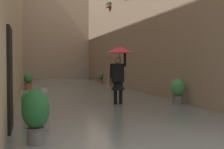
{
  "coord_description": "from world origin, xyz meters",
  "views": [
    {
      "loc": [
        2.39,
        4.4,
        1.48
      ],
      "look_at": [
        -0.21,
        -5.69,
        1.09
      ],
      "focal_mm": 52.14,
      "sensor_mm": 36.0,
      "label": 1
    }
  ],
  "objects_px": {
    "potted_plant_far_right": "(29,104)",
    "potted_plant_mid_right": "(28,81)",
    "mooring_bollard": "(43,111)",
    "potted_plant_mid_left": "(114,80)",
    "potted_plant_near_left": "(178,90)",
    "potted_plant_far_left": "(101,79)",
    "potted_plant_near_right": "(36,114)",
    "person_wading": "(119,64)"
  },
  "relations": [
    {
      "from": "potted_plant_near_right",
      "to": "potted_plant_mid_left",
      "type": "bearing_deg",
      "value": -110.65
    },
    {
      "from": "potted_plant_near_right",
      "to": "mooring_bollard",
      "type": "height_order",
      "value": "potted_plant_near_right"
    },
    {
      "from": "potted_plant_mid_left",
      "to": "potted_plant_far_left",
      "type": "xyz_separation_m",
      "value": [
        0.13,
        -2.95,
        -0.04
      ]
    },
    {
      "from": "potted_plant_far_left",
      "to": "mooring_bollard",
      "type": "xyz_separation_m",
      "value": [
        4.39,
        14.24,
        0.09
      ]
    },
    {
      "from": "potted_plant_near_right",
      "to": "mooring_bollard",
      "type": "relative_size",
      "value": 1.06
    },
    {
      "from": "potted_plant_near_left",
      "to": "potted_plant_mid_left",
      "type": "height_order",
      "value": "potted_plant_near_left"
    },
    {
      "from": "mooring_bollard",
      "to": "person_wading",
      "type": "bearing_deg",
      "value": -126.13
    },
    {
      "from": "potted_plant_far_right",
      "to": "potted_plant_mid_left",
      "type": "relative_size",
      "value": 0.9
    },
    {
      "from": "potted_plant_far_left",
      "to": "potted_plant_near_right",
      "type": "relative_size",
      "value": 0.73
    },
    {
      "from": "potted_plant_mid_left",
      "to": "potted_plant_near_right",
      "type": "bearing_deg",
      "value": 69.35
    },
    {
      "from": "potted_plant_far_left",
      "to": "potted_plant_mid_right",
      "type": "xyz_separation_m",
      "value": [
        4.69,
        3.39,
        0.1
      ]
    },
    {
      "from": "person_wading",
      "to": "potted_plant_mid_left",
      "type": "xyz_separation_m",
      "value": [
        -1.86,
        -7.65,
        -0.98
      ]
    },
    {
      "from": "potted_plant_far_left",
      "to": "potted_plant_mid_right",
      "type": "distance_m",
      "value": 5.78
    },
    {
      "from": "person_wading",
      "to": "potted_plant_far_right",
      "type": "xyz_separation_m",
      "value": [
        2.93,
        1.92,
        -1.0
      ]
    },
    {
      "from": "potted_plant_mid_right",
      "to": "potted_plant_near_right",
      "type": "xyz_separation_m",
      "value": [
        -0.13,
        12.0,
        0.09
      ]
    },
    {
      "from": "potted_plant_far_right",
      "to": "potted_plant_near_right",
      "type": "relative_size",
      "value": 0.74
    },
    {
      "from": "potted_plant_mid_right",
      "to": "mooring_bollard",
      "type": "bearing_deg",
      "value": 91.57
    },
    {
      "from": "potted_plant_far_left",
      "to": "potted_plant_near_right",
      "type": "bearing_deg",
      "value": 73.5
    },
    {
      "from": "potted_plant_near_left",
      "to": "mooring_bollard",
      "type": "height_order",
      "value": "mooring_bollard"
    },
    {
      "from": "potted_plant_near_left",
      "to": "potted_plant_mid_right",
      "type": "xyz_separation_m",
      "value": [
        4.85,
        -7.75,
        -0.04
      ]
    },
    {
      "from": "potted_plant_near_left",
      "to": "potted_plant_mid_right",
      "type": "height_order",
      "value": "potted_plant_near_left"
    },
    {
      "from": "potted_plant_near_left",
      "to": "mooring_bollard",
      "type": "xyz_separation_m",
      "value": [
        4.55,
        3.11,
        -0.06
      ]
    },
    {
      "from": "potted_plant_mid_left",
      "to": "potted_plant_mid_right",
      "type": "bearing_deg",
      "value": 5.2
    },
    {
      "from": "potted_plant_near_left",
      "to": "potted_plant_mid_left",
      "type": "bearing_deg",
      "value": -89.75
    },
    {
      "from": "potted_plant_far_right",
      "to": "potted_plant_mid_right",
      "type": "xyz_separation_m",
      "value": [
        0.03,
        -9.13,
        0.08
      ]
    },
    {
      "from": "potted_plant_mid_left",
      "to": "potted_plant_far_left",
      "type": "relative_size",
      "value": 1.13
    },
    {
      "from": "potted_plant_mid_right",
      "to": "mooring_bollard",
      "type": "height_order",
      "value": "mooring_bollard"
    },
    {
      "from": "potted_plant_far_right",
      "to": "potted_plant_mid_left",
      "type": "distance_m",
      "value": 10.7
    },
    {
      "from": "potted_plant_mid_left",
      "to": "mooring_bollard",
      "type": "bearing_deg",
      "value": 68.19
    },
    {
      "from": "potted_plant_far_right",
      "to": "potted_plant_near_left",
      "type": "bearing_deg",
      "value": -163.98
    },
    {
      "from": "potted_plant_far_right",
      "to": "potted_plant_mid_right",
      "type": "height_order",
      "value": "potted_plant_mid_right"
    },
    {
      "from": "potted_plant_far_right",
      "to": "mooring_bollard",
      "type": "bearing_deg",
      "value": 98.89
    },
    {
      "from": "person_wading",
      "to": "potted_plant_far_right",
      "type": "bearing_deg",
      "value": 33.23
    },
    {
      "from": "potted_plant_near_left",
      "to": "mooring_bollard",
      "type": "bearing_deg",
      "value": 34.3
    },
    {
      "from": "potted_plant_far_left",
      "to": "potted_plant_near_right",
      "type": "xyz_separation_m",
      "value": [
        4.56,
        15.39,
        0.2
      ]
    },
    {
      "from": "potted_plant_near_left",
      "to": "mooring_bollard",
      "type": "distance_m",
      "value": 5.51
    },
    {
      "from": "potted_plant_mid_left",
      "to": "potted_plant_near_right",
      "type": "relative_size",
      "value": 0.82
    },
    {
      "from": "potted_plant_far_right",
      "to": "potted_plant_near_right",
      "type": "distance_m",
      "value": 2.87
    },
    {
      "from": "potted_plant_near_left",
      "to": "potted_plant_far_left",
      "type": "bearing_deg",
      "value": -89.15
    },
    {
      "from": "potted_plant_mid_left",
      "to": "mooring_bollard",
      "type": "height_order",
      "value": "mooring_bollard"
    },
    {
      "from": "potted_plant_far_right",
      "to": "potted_plant_far_left",
      "type": "xyz_separation_m",
      "value": [
        -4.66,
        -12.52,
        -0.02
      ]
    },
    {
      "from": "potted_plant_far_left",
      "to": "mooring_bollard",
      "type": "relative_size",
      "value": 0.77
    }
  ]
}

